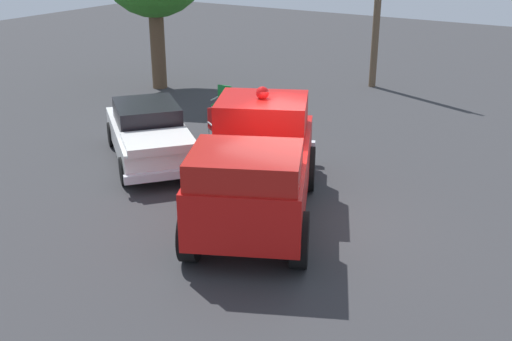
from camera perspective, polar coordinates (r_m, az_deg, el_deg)
ground_plane at (r=13.08m, az=3.92°, el=-4.67°), size 60.00×60.00×0.00m
vintage_fire_truck at (r=12.84m, az=0.12°, el=0.70°), size 4.51×6.31×2.59m
classic_hot_rod at (r=16.33m, az=-9.75°, el=3.39°), size 4.53×4.22×1.46m
lawn_chair_near_truck at (r=17.00m, az=2.22°, el=3.88°), size 0.57×0.56×1.02m
lawn_chair_by_car at (r=19.91m, az=-3.07°, el=6.55°), size 0.55×0.54×1.02m
lawn_chair_spare at (r=17.51m, az=-3.59°, el=4.39°), size 0.69×0.68×1.02m
spectator_seated at (r=16.85m, az=2.07°, el=4.11°), size 0.45×0.58×1.29m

